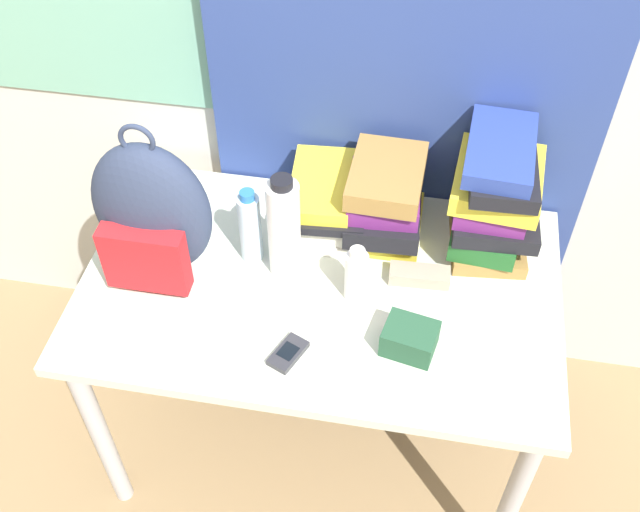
# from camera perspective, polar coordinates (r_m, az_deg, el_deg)

# --- Properties ---
(curtain_blue) EXTENTS (1.01, 0.04, 2.50)m
(curtain_blue) POSITION_cam_1_polar(r_m,az_deg,el_deg) (1.83, 7.11, 17.96)
(curtain_blue) COLOR navy
(curtain_blue) RESTS_ON ground_plane
(desk) EXTENTS (1.19, 0.73, 0.71)m
(desk) POSITION_cam_1_polar(r_m,az_deg,el_deg) (1.94, 0.00, -3.83)
(desk) COLOR beige
(desk) RESTS_ON ground_plane
(backpack) EXTENTS (0.29, 0.19, 0.44)m
(backpack) POSITION_cam_1_polar(r_m,az_deg,el_deg) (1.82, -12.71, 3.12)
(backpack) COLOR #2D3851
(backpack) RESTS_ON desk
(book_stack_left) EXTENTS (0.23, 0.29, 0.15)m
(book_stack_left) POSITION_cam_1_polar(r_m,az_deg,el_deg) (1.97, 0.46, 4.13)
(book_stack_left) COLOR silver
(book_stack_left) RESTS_ON desk
(book_stack_center) EXTENTS (0.20, 0.28, 0.22)m
(book_stack_center) POSITION_cam_1_polar(r_m,az_deg,el_deg) (1.93, 5.00, 4.26)
(book_stack_center) COLOR yellow
(book_stack_center) RESTS_ON desk
(book_stack_right) EXTENTS (0.23, 0.29, 0.32)m
(book_stack_right) POSITION_cam_1_polar(r_m,az_deg,el_deg) (1.90, 13.12, 4.44)
(book_stack_right) COLOR olive
(book_stack_right) RESTS_ON desk
(water_bottle) EXTENTS (0.06, 0.06, 0.22)m
(water_bottle) POSITION_cam_1_polar(r_m,az_deg,el_deg) (1.86, -5.35, 2.20)
(water_bottle) COLOR silver
(water_bottle) RESTS_ON desk
(sports_bottle) EXTENTS (0.08, 0.08, 0.30)m
(sports_bottle) POSITION_cam_1_polar(r_m,az_deg,el_deg) (1.80, -2.76, 2.10)
(sports_bottle) COLOR white
(sports_bottle) RESTS_ON desk
(sunscreen_bottle) EXTENTS (0.06, 0.06, 0.16)m
(sunscreen_bottle) POSITION_cam_1_polar(r_m,az_deg,el_deg) (1.79, 2.77, -1.47)
(sunscreen_bottle) COLOR white
(sunscreen_bottle) RESTS_ON desk
(cell_phone) EXTENTS (0.09, 0.11, 0.02)m
(cell_phone) POSITION_cam_1_polar(r_m,az_deg,el_deg) (1.73, -2.44, -7.42)
(cell_phone) COLOR #2D2D33
(cell_phone) RESTS_ON desk
(sunglasses_case) EXTENTS (0.15, 0.06, 0.04)m
(sunglasses_case) POSITION_cam_1_polar(r_m,az_deg,el_deg) (1.88, 7.58, -1.48)
(sunglasses_case) COLOR gray
(sunglasses_case) RESTS_ON desk
(camera_pouch) EXTENTS (0.14, 0.12, 0.07)m
(camera_pouch) POSITION_cam_1_polar(r_m,az_deg,el_deg) (1.73, 6.85, -6.26)
(camera_pouch) COLOR #234C33
(camera_pouch) RESTS_ON desk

